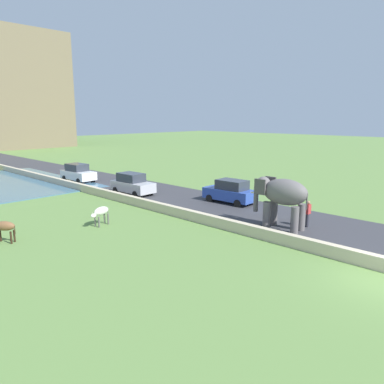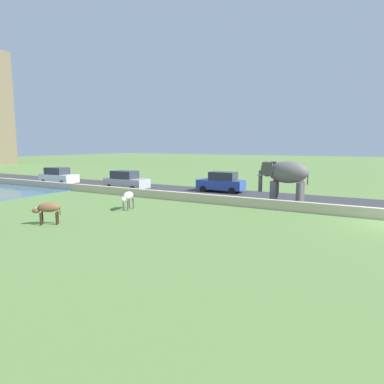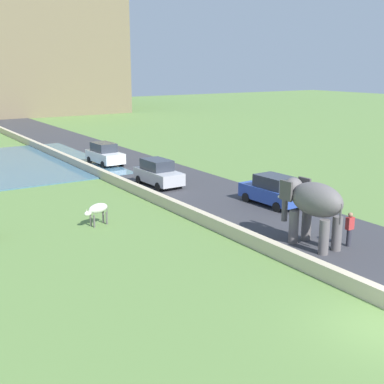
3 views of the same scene
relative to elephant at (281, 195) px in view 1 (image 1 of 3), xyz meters
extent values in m
plane|color=#608442|center=(-3.41, -6.66, -2.04)|extent=(220.00, 220.00, 0.00)
cube|color=#38383D|center=(1.59, 13.34, -2.01)|extent=(7.00, 120.00, 0.06)
cube|color=beige|center=(-2.21, 11.34, -1.72)|extent=(0.40, 110.00, 0.63)
ellipsoid|color=#605B5B|center=(0.01, -0.22, 0.20)|extent=(1.52, 2.76, 1.50)
cylinder|color=#605B5B|center=(-0.45, 0.63, -1.24)|extent=(0.44, 0.44, 1.60)
cylinder|color=#605B5B|center=(0.39, 0.67, -1.24)|extent=(0.44, 0.44, 1.60)
cylinder|color=#605B5B|center=(-0.37, -1.12, -1.24)|extent=(0.44, 0.44, 1.60)
cylinder|color=#605B5B|center=(0.47, -1.08, -1.24)|extent=(0.44, 0.44, 1.60)
ellipsoid|color=#605B5B|center=(-0.05, 1.19, 0.39)|extent=(1.04, 0.94, 1.10)
cube|color=#484444|center=(-0.65, 1.03, 0.43)|extent=(0.15, 0.70, 0.90)
cube|color=#484444|center=(0.55, 1.08, 0.43)|extent=(0.15, 0.70, 0.90)
cylinder|color=#605B5B|center=(-0.08, 1.66, -0.50)|extent=(0.28, 0.28, 1.50)
cone|color=silver|center=(-0.29, 1.59, -0.05)|extent=(0.15, 0.56, 0.17)
cone|color=silver|center=(0.15, 1.61, -0.05)|extent=(0.15, 0.56, 0.17)
cylinder|color=#484444|center=(0.07, -1.55, -0.15)|extent=(0.08, 0.08, 0.90)
cylinder|color=#33333D|center=(1.35, -1.03, -1.61)|extent=(0.22, 0.22, 0.85)
cube|color=#B73333|center=(1.35, -1.03, -0.91)|extent=(0.36, 0.22, 0.56)
sphere|color=#997051|center=(1.35, -1.03, -0.52)|extent=(0.22, 0.22, 0.22)
cube|color=#B7B7BC|center=(0.01, 13.99, -1.34)|extent=(1.81, 4.04, 0.80)
cube|color=#2D333D|center=(0.00, 14.19, -0.59)|extent=(1.50, 2.24, 0.70)
cylinder|color=black|center=(0.85, 12.71, -1.74)|extent=(0.20, 0.60, 0.60)
cylinder|color=black|center=(-0.76, 12.67, -1.74)|extent=(0.20, 0.60, 0.60)
cylinder|color=black|center=(0.78, 15.31, -1.74)|extent=(0.20, 0.60, 0.60)
cylinder|color=black|center=(-0.83, 15.27, -1.74)|extent=(0.20, 0.60, 0.60)
cube|color=#2D4CA8|center=(3.16, 6.20, -1.34)|extent=(1.84, 4.06, 0.80)
cube|color=#2D333D|center=(3.17, 6.00, -0.59)|extent=(1.52, 2.25, 0.70)
cylinder|color=black|center=(2.31, 7.47, -1.74)|extent=(0.20, 0.61, 0.60)
cylinder|color=black|center=(3.92, 7.53, -1.74)|extent=(0.20, 0.61, 0.60)
cylinder|color=black|center=(2.40, 4.87, -1.74)|extent=(0.20, 0.61, 0.60)
cylinder|color=black|center=(4.01, 4.93, -1.74)|extent=(0.20, 0.61, 0.60)
cube|color=white|center=(0.01, 22.89, -1.34)|extent=(1.85, 4.06, 0.80)
cube|color=#2D333D|center=(0.00, 23.09, -0.59)|extent=(1.53, 2.25, 0.70)
cylinder|color=black|center=(0.87, 21.62, -1.74)|extent=(0.20, 0.61, 0.60)
cylinder|color=black|center=(-0.75, 21.56, -1.74)|extent=(0.20, 0.61, 0.60)
cylinder|color=black|center=(0.77, 24.22, -1.74)|extent=(0.20, 0.61, 0.60)
cylinder|color=black|center=(-0.85, 24.16, -1.74)|extent=(0.20, 0.61, 0.60)
ellipsoid|color=brown|center=(-11.97, 9.03, -1.14)|extent=(1.03, 1.13, 0.50)
cylinder|color=#302014|center=(-12.09, 9.43, -1.71)|extent=(0.10, 0.10, 0.65)
cylinder|color=#302014|center=(-11.85, 8.64, -1.71)|extent=(0.10, 0.10, 0.65)
cylinder|color=#302014|center=(-11.61, 8.83, -1.71)|extent=(0.10, 0.10, 0.65)
cylinder|color=#302014|center=(-11.63, 8.61, -1.34)|extent=(0.04, 0.04, 0.45)
ellipsoid|color=silver|center=(-6.78, 8.11, -1.14)|extent=(1.17, 0.66, 0.50)
cylinder|color=#595753|center=(-7.13, 7.88, -1.71)|extent=(0.10, 0.10, 0.65)
cylinder|color=#595753|center=(-7.19, 8.18, -1.71)|extent=(0.10, 0.10, 0.65)
cylinder|color=#595753|center=(-6.38, 8.05, -1.71)|extent=(0.10, 0.10, 0.65)
cylinder|color=#595753|center=(-6.44, 8.35, -1.71)|extent=(0.10, 0.10, 0.65)
ellipsoid|color=silver|center=(-7.40, 7.98, -1.29)|extent=(0.44, 0.32, 0.26)
cone|color=beige|center=(-7.38, 7.89, -1.12)|extent=(0.04, 0.04, 0.12)
cone|color=beige|center=(-7.42, 8.07, -1.12)|extent=(0.04, 0.04, 0.12)
cylinder|color=#595753|center=(-6.26, 8.23, -1.34)|extent=(0.04, 0.04, 0.45)
camera|label=1|loc=(-18.53, -10.74, 4.43)|focal=34.76mm
camera|label=2|loc=(-23.30, -5.79, 2.07)|focal=31.66mm
camera|label=3|loc=(-16.36, -15.46, 5.97)|focal=47.93mm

